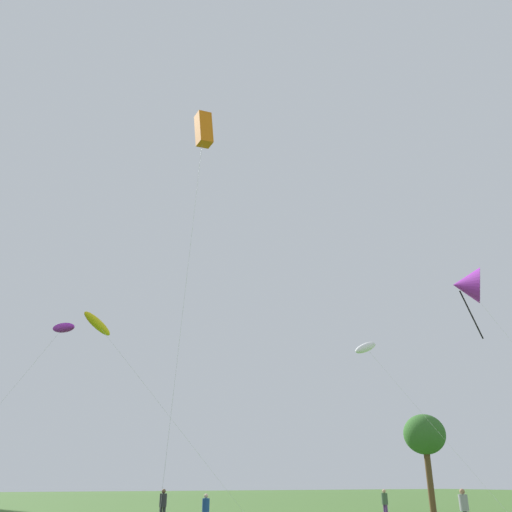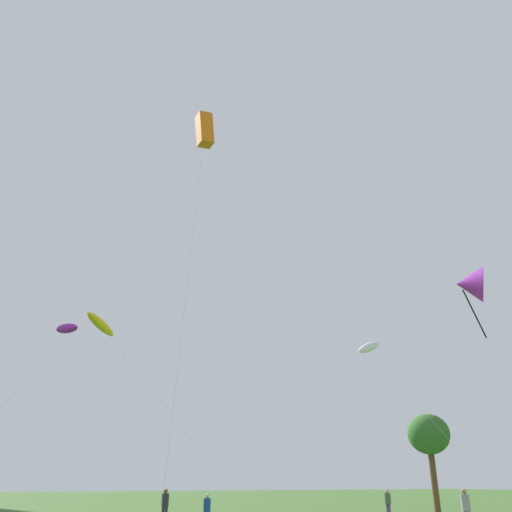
# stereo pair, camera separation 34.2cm
# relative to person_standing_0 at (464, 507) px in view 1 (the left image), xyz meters

# --- Properties ---
(person_standing_0) EXTENTS (0.41, 0.41, 1.83)m
(person_standing_0) POSITION_rel_person_standing_0_xyz_m (0.00, 0.00, 0.00)
(person_standing_0) COLOR #2D2D33
(person_standing_0) RESTS_ON ground
(person_standing_1) EXTENTS (0.39, 0.39, 1.77)m
(person_standing_1) POSITION_rel_person_standing_0_xyz_m (-10.47, 11.60, -0.04)
(person_standing_1) COLOR #2D2D33
(person_standing_1) RESTS_ON ground
(person_standing_2) EXTENTS (0.38, 0.38, 1.71)m
(person_standing_2) POSITION_rel_person_standing_0_xyz_m (3.21, 9.27, -0.07)
(person_standing_2) COLOR #593372
(person_standing_2) RESTS_ON ground
(person_standing_3) EXTENTS (0.35, 0.35, 1.59)m
(person_standing_3) POSITION_rel_person_standing_0_xyz_m (-9.75, 7.24, -0.14)
(person_standing_3) COLOR #3F593F
(person_standing_3) RESTS_ON ground
(kite_flying_0) EXTENTS (1.31, 2.34, 24.28)m
(kite_flying_0) POSITION_rel_person_standing_0_xyz_m (-10.71, 7.42, 22.04)
(kite_flying_0) COLOR silver
(kite_flying_0) RESTS_ON ground
(kite_flying_1) EXTENTS (4.28, 10.02, 13.18)m
(kite_flying_1) POSITION_rel_person_standing_0_xyz_m (7.11, 14.62, 11.23)
(kite_flying_1) COLOR silver
(kite_flying_1) RESTS_ON ground
(kite_flying_2) EXTENTS (13.22, 3.27, 14.01)m
(kite_flying_2) POSITION_rel_person_standing_0_xyz_m (-13.34, 20.96, 12.12)
(kite_flying_2) COLOR silver
(kite_flying_2) RESTS_ON ground
(kite_flying_3) EXTENTS (8.10, 3.41, 13.04)m
(kite_flying_3) POSITION_rel_person_standing_0_xyz_m (-15.82, 20.51, 11.39)
(kite_flying_3) COLOR silver
(kite_flying_3) RESTS_ON ground
(kite_flying_4) EXTENTS (4.33, 8.86, 16.30)m
(kite_flying_4) POSITION_rel_person_standing_0_xyz_m (8.62, 4.99, 13.84)
(kite_flying_4) COLOR silver
(kite_flying_4) RESTS_ON ground
(park_tree_0) EXTENTS (3.29, 3.29, 7.21)m
(park_tree_0) POSITION_rel_person_standing_0_xyz_m (11.89, 14.03, 4.50)
(park_tree_0) COLOR brown
(park_tree_0) RESTS_ON ground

